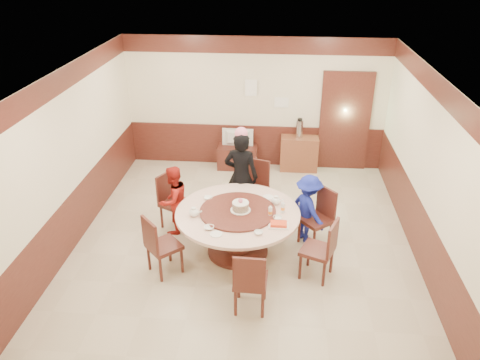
# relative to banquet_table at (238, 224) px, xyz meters

# --- Properties ---
(room) EXTENTS (6.00, 6.04, 2.84)m
(room) POSITION_rel_banquet_table_xyz_m (0.08, 0.43, 0.55)
(room) COLOR beige
(room) RESTS_ON ground
(banquet_table) EXTENTS (1.93, 1.93, 0.78)m
(banquet_table) POSITION_rel_banquet_table_xyz_m (0.00, 0.00, 0.00)
(banquet_table) COLOR #491D17
(banquet_table) RESTS_ON ground
(chair_0) EXTENTS (0.62, 0.62, 0.97)m
(chair_0) POSITION_rel_banquet_table_xyz_m (1.25, 0.37, -0.23)
(chair_0) COLOR #491D17
(chair_0) RESTS_ON ground
(chair_1) EXTENTS (0.57, 0.57, 0.97)m
(chair_1) POSITION_rel_banquet_table_xyz_m (0.19, 1.32, -0.23)
(chair_1) COLOR #491D17
(chair_1) RESTS_ON ground
(chair_2) EXTENTS (0.60, 0.59, 0.97)m
(chair_2) POSITION_rel_banquet_table_xyz_m (-1.16, 0.70, -0.23)
(chair_2) COLOR #491D17
(chair_2) RESTS_ON ground
(chair_3) EXTENTS (0.62, 0.62, 0.97)m
(chair_3) POSITION_rel_banquet_table_xyz_m (-1.06, -0.59, -0.23)
(chair_3) COLOR #491D17
(chair_3) RESTS_ON ground
(chair_4) EXTENTS (0.45, 0.46, 0.97)m
(chair_4) POSITION_rel_banquet_table_xyz_m (0.28, -1.28, -0.23)
(chair_4) COLOR #491D17
(chair_4) RESTS_ON ground
(chair_5) EXTENTS (0.58, 0.57, 0.97)m
(chair_5) POSITION_rel_banquet_table_xyz_m (1.23, -0.50, -0.23)
(chair_5) COLOR #491D17
(chair_5) RESTS_ON ground
(person_standing) EXTENTS (0.65, 0.48, 1.64)m
(person_standing) POSITION_rel_banquet_table_xyz_m (-0.04, 1.08, 0.29)
(person_standing) COLOR black
(person_standing) RESTS_ON ground
(person_red) EXTENTS (0.71, 0.74, 1.21)m
(person_red) POSITION_rel_banquet_table_xyz_m (-1.13, 0.53, 0.07)
(person_red) COLOR #A81D16
(person_red) RESTS_ON ground
(person_blue) EXTENTS (0.78, 0.87, 1.18)m
(person_blue) POSITION_rel_banquet_table_xyz_m (1.11, 0.48, 0.05)
(person_blue) COLOR navy
(person_blue) RESTS_ON ground
(birthday_cake) EXTENTS (0.32, 0.32, 0.21)m
(birthday_cake) POSITION_rel_banquet_table_xyz_m (0.04, 0.00, 0.32)
(birthday_cake) COLOR white
(birthday_cake) RESTS_ON banquet_table
(teapot_left) EXTENTS (0.17, 0.15, 0.13)m
(teapot_left) POSITION_rel_banquet_table_xyz_m (-0.65, -0.18, 0.28)
(teapot_left) COLOR white
(teapot_left) RESTS_ON banquet_table
(teapot_right) EXTENTS (0.17, 0.15, 0.13)m
(teapot_right) POSITION_rel_banquet_table_xyz_m (0.58, 0.30, 0.28)
(teapot_right) COLOR white
(teapot_right) RESTS_ON banquet_table
(bowl_0) EXTENTS (0.14, 0.14, 0.03)m
(bowl_0) POSITION_rel_banquet_table_xyz_m (-0.52, 0.37, 0.23)
(bowl_0) COLOR white
(bowl_0) RESTS_ON banquet_table
(bowl_1) EXTENTS (0.13, 0.13, 0.04)m
(bowl_1) POSITION_rel_banquet_table_xyz_m (0.35, -0.58, 0.24)
(bowl_1) COLOR white
(bowl_1) RESTS_ON banquet_table
(bowl_2) EXTENTS (0.15, 0.15, 0.04)m
(bowl_2) POSITION_rel_banquet_table_xyz_m (-0.37, -0.51, 0.23)
(bowl_2) COLOR white
(bowl_2) RESTS_ON banquet_table
(bowl_3) EXTENTS (0.14, 0.14, 0.04)m
(bowl_3) POSITION_rel_banquet_table_xyz_m (0.61, -0.16, 0.24)
(bowl_3) COLOR white
(bowl_3) RESTS_ON banquet_table
(saucer_near) EXTENTS (0.18, 0.18, 0.01)m
(saucer_near) POSITION_rel_banquet_table_xyz_m (-0.25, -0.65, 0.22)
(saucer_near) COLOR white
(saucer_near) RESTS_ON banquet_table
(saucer_far) EXTENTS (0.18, 0.18, 0.01)m
(saucer_far) POSITION_rel_banquet_table_xyz_m (0.45, 0.50, 0.22)
(saucer_far) COLOR white
(saucer_far) RESTS_ON banquet_table
(shrimp_platter) EXTENTS (0.30, 0.20, 0.06)m
(shrimp_platter) POSITION_rel_banquet_table_xyz_m (0.63, -0.35, 0.24)
(shrimp_platter) COLOR white
(shrimp_platter) RESTS_ON banquet_table
(bottle_0) EXTENTS (0.06, 0.06, 0.16)m
(bottle_0) POSITION_rel_banquet_table_xyz_m (0.50, -0.09, 0.30)
(bottle_0) COLOR white
(bottle_0) RESTS_ON banquet_table
(bottle_1) EXTENTS (0.06, 0.06, 0.16)m
(bottle_1) POSITION_rel_banquet_table_xyz_m (0.69, 0.05, 0.30)
(bottle_1) COLOR white
(bottle_1) RESTS_ON banquet_table
(tv_stand) EXTENTS (0.85, 0.45, 0.50)m
(tv_stand) POSITION_rel_banquet_table_xyz_m (-0.30, 3.17, -0.28)
(tv_stand) COLOR #491D17
(tv_stand) RESTS_ON ground
(television) EXTENTS (0.67, 0.11, 0.39)m
(television) POSITION_rel_banquet_table_xyz_m (-0.30, 3.17, 0.16)
(television) COLOR gray
(television) RESTS_ON tv_stand
(side_cabinet) EXTENTS (0.80, 0.40, 0.75)m
(side_cabinet) POSITION_rel_banquet_table_xyz_m (1.04, 3.20, -0.16)
(side_cabinet) COLOR brown
(side_cabinet) RESTS_ON ground
(thermos) EXTENTS (0.15, 0.15, 0.38)m
(thermos) POSITION_rel_banquet_table_xyz_m (1.02, 3.20, 0.41)
(thermos) COLOR silver
(thermos) RESTS_ON side_cabinet
(notice_left) EXTENTS (0.25, 0.00, 0.35)m
(notice_left) POSITION_rel_banquet_table_xyz_m (-0.03, 3.37, 1.22)
(notice_left) COLOR white
(notice_left) RESTS_ON room
(notice_right) EXTENTS (0.30, 0.00, 0.22)m
(notice_right) POSITION_rel_banquet_table_xyz_m (0.62, 3.37, 0.92)
(notice_right) COLOR white
(notice_right) RESTS_ON room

